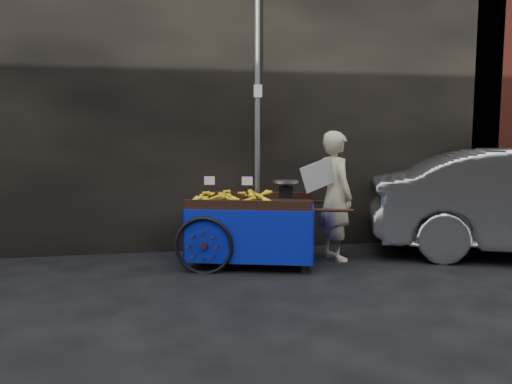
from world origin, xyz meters
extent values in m
plane|color=black|center=(0.00, 0.00, 0.00)|extent=(80.00, 80.00, 0.00)
cube|color=black|center=(-1.00, 2.60, 2.50)|extent=(11.00, 2.00, 5.00)
cylinder|color=slate|center=(0.30, 1.30, 2.00)|extent=(0.08, 0.08, 4.00)
cube|color=white|center=(0.30, 1.25, 2.40)|extent=(0.12, 0.02, 0.18)
cube|color=black|center=(0.11, 0.68, 0.82)|extent=(1.85, 1.44, 0.06)
cube|color=black|center=(0.24, 1.14, 0.89)|extent=(1.58, 0.49, 0.10)
cube|color=black|center=(-0.02, 0.22, 0.89)|extent=(1.58, 0.49, 0.10)
cube|color=black|center=(0.68, 0.09, 0.41)|extent=(0.06, 0.06, 0.82)
cube|color=black|center=(0.91, 0.87, 0.41)|extent=(0.06, 0.06, 0.82)
cylinder|color=black|center=(1.03, -0.01, 0.82)|extent=(0.50, 0.18, 0.04)
cylinder|color=black|center=(1.25, 0.77, 0.82)|extent=(0.50, 0.18, 0.04)
torus|color=black|center=(-0.58, 0.30, 0.36)|extent=(0.75, 0.26, 0.77)
torus|color=black|center=(-0.28, 1.36, 0.36)|extent=(0.75, 0.26, 0.77)
cylinder|color=black|center=(-0.43, 0.83, 0.36)|extent=(0.37, 1.11, 0.05)
cube|color=navy|center=(-0.03, 0.18, 0.47)|extent=(1.62, 0.48, 0.70)
cube|color=navy|center=(0.25, 1.18, 0.47)|extent=(1.62, 0.48, 0.70)
cube|color=navy|center=(-0.69, 0.91, 0.47)|extent=(0.31, 1.03, 0.70)
cube|color=navy|center=(0.91, 0.45, 0.47)|extent=(0.31, 1.03, 0.70)
cube|color=black|center=(0.57, 0.60, 0.99)|extent=(0.22, 0.19, 0.16)
cylinder|color=silver|center=(0.57, 0.60, 1.13)|extent=(0.43, 0.43, 0.03)
cube|color=white|center=(-0.46, 0.73, 1.16)|extent=(0.14, 0.05, 0.11)
cube|color=white|center=(0.03, 0.58, 1.16)|extent=(0.14, 0.05, 0.11)
imported|color=#BAAC8A|center=(1.31, 0.70, 0.91)|extent=(0.58, 0.75, 1.82)
cube|color=#B2B2AC|center=(1.01, 0.55, 1.23)|extent=(0.58, 0.15, 0.50)
ellipsoid|color=blue|center=(0.77, 0.55, 0.13)|extent=(0.29, 0.23, 0.26)
camera|label=1|loc=(-1.06, -5.96, 1.76)|focal=35.00mm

